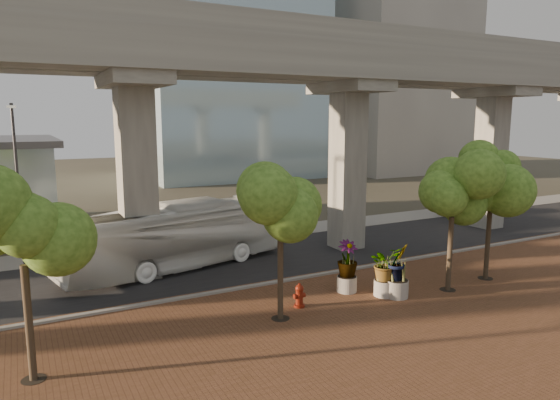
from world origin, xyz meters
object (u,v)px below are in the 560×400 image
parked_car (467,205)px  planter_front (385,266)px  fire_hydrant (299,296)px  transit_bus (176,237)px

parked_car → planter_front: size_ratio=2.10×
planter_front → parked_car: bearing=33.0°
parked_car → planter_front: planter_front is taller
parked_car → fire_hydrant: 24.44m
transit_bus → fire_hydrant: 8.20m
transit_bus → planter_front: 10.58m
parked_car → fire_hydrant: size_ratio=4.64×
transit_bus → parked_car: 24.89m
parked_car → planter_front: bearing=126.1°
parked_car → fire_hydrant: (-21.80, -11.06, -0.22)m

